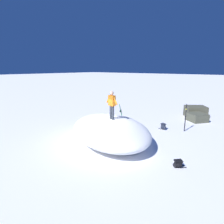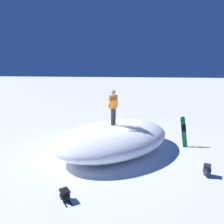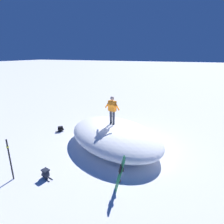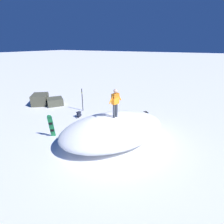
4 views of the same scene
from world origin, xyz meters
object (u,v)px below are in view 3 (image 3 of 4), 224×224
Objects in this scene: snowboard_primary_upright at (120,173)px; backpack_near at (61,129)px; backpack_far at (46,174)px; trail_marker_pole at (10,159)px; snowboarder_standing at (112,109)px.

backpack_near is (-3.79, -5.88, -0.61)m from snowboard_primary_upright.
snowboard_primary_upright is 3.34m from backpack_far.
backpack_near is at bearing -122.80° from snowboard_primary_upright.
snowboarder_standing is at bearing 148.65° from trail_marker_pole.
backpack_far reaches higher than backpack_near.
snowboarder_standing is 4.66m from backpack_near.
trail_marker_pole is (0.60, -1.26, 0.76)m from backpack_far.
snowboard_primary_upright reaches higher than backpack_near.
snowboard_primary_upright reaches higher than backpack_far.
snowboard_primary_upright is 4.66m from trail_marker_pole.
snowboard_primary_upright is 0.81× the size of trail_marker_pole.
backpack_far is (0.61, -3.23, -0.56)m from snowboard_primary_upright.
backpack_near is at bearing -148.95° from backpack_far.
snowboarder_standing is 5.42m from trail_marker_pole.
backpack_near is 5.26m from trail_marker_pole.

